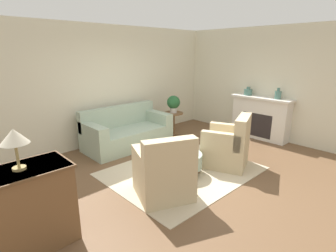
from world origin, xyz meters
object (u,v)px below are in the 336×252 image
object	(u,v)px
side_table	(173,120)
table_lamp	(14,138)
armchair_left	(164,174)
armchair_right	(229,147)
ottoman_table	(183,160)
vase_mantel_far	(278,95)
dresser	(26,208)
vase_mantel_near	(248,92)
couch	(127,133)
potted_plant_on_side_table	(173,103)

from	to	relation	value
side_table	table_lamp	xyz separation A→B (m)	(-4.18, -1.91, 0.91)
armchair_left	armchair_right	size ratio (longest dim) A/B	1.00
ottoman_table	vase_mantel_far	distance (m)	3.12
armchair_left	armchair_right	xyz separation A→B (m)	(1.71, 0.00, 0.00)
vase_mantel_far	dresser	bearing A→B (deg)	177.79
dresser	vase_mantel_near	bearing A→B (deg)	5.88
ottoman_table	vase_mantel_near	distance (m)	3.14
couch	potted_plant_on_side_table	size ratio (longest dim) A/B	4.46
armchair_right	dresser	world-z (taller)	armchair_right
side_table	vase_mantel_near	bearing A→B (deg)	-42.74
couch	side_table	distance (m)	1.44
dresser	potted_plant_on_side_table	size ratio (longest dim) A/B	2.20
couch	armchair_right	size ratio (longest dim) A/B	1.92
ottoman_table	table_lamp	size ratio (longest dim) A/B	1.56
armchair_left	vase_mantel_far	distance (m)	3.85
side_table	vase_mantel_far	bearing A→B (deg)	-55.91
ottoman_table	armchair_right	bearing A→B (deg)	-22.19
potted_plant_on_side_table	table_lamp	world-z (taller)	table_lamp
armchair_right	vase_mantel_far	distance (m)	2.20
armchair_right	potted_plant_on_side_table	world-z (taller)	potted_plant_on_side_table
dresser	armchair_left	bearing A→B (deg)	-8.12
armchair_left	ottoman_table	bearing A→B (deg)	24.77
ottoman_table	potted_plant_on_side_table	distance (m)	2.44
ottoman_table	dresser	xyz separation A→B (m)	(-2.66, -0.11, 0.25)
ottoman_table	table_lamp	xyz separation A→B (m)	(-2.66, -0.11, 1.08)
couch	armchair_right	bearing A→B (deg)	-70.55
side_table	dresser	world-z (taller)	dresser
side_table	table_lamp	world-z (taller)	table_lamp
armchair_left	vase_mantel_near	xyz separation A→B (m)	(3.77, 0.84, 0.78)
couch	vase_mantel_far	size ratio (longest dim) A/B	7.57
side_table	couch	bearing A→B (deg)	174.82
armchair_left	table_lamp	bearing A→B (deg)	171.88
vase_mantel_near	potted_plant_on_side_table	xyz separation A→B (m)	(-1.44, 1.33, -0.29)
vase_mantel_near	potted_plant_on_side_table	world-z (taller)	vase_mantel_near
armchair_left	armchair_right	world-z (taller)	same
armchair_right	couch	bearing A→B (deg)	109.45
armchair_left	dresser	bearing A→B (deg)	171.88
ottoman_table	side_table	bearing A→B (deg)	49.78
couch	dresser	distance (m)	3.43
armchair_left	vase_mantel_far	bearing A→B (deg)	0.73
ottoman_table	vase_mantel_near	bearing A→B (deg)	9.07
table_lamp	side_table	bearing A→B (deg)	24.52
vase_mantel_near	potted_plant_on_side_table	size ratio (longest dim) A/B	0.47
couch	side_table	world-z (taller)	couch
ottoman_table	couch	bearing A→B (deg)	87.16
armchair_left	dresser	distance (m)	1.88
vase_mantel_near	table_lamp	size ratio (longest dim) A/B	0.47
armchair_right	dresser	bearing A→B (deg)	175.75
side_table	vase_mantel_far	size ratio (longest dim) A/B	2.30
side_table	dresser	distance (m)	4.60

